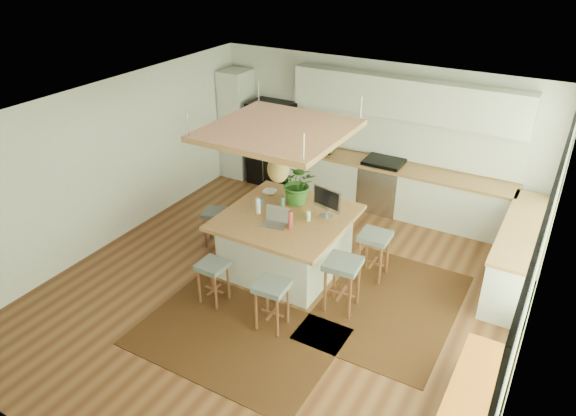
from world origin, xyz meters
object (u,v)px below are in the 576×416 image
Objects in this scene: microwave at (320,143)px; island_plant at (298,188)px; stool_right_front at (342,287)px; monitor at (327,201)px; laptop at (274,218)px; fridge at (272,140)px; stool_left_side at (215,225)px; stool_near_left at (213,281)px; stool_right_back at (373,256)px; island at (286,242)px; stool_near_right at (272,305)px.

island_plant reaches higher than microwave.
stool_right_front is 1.32m from monitor.
island_plant reaches higher than laptop.
fridge reaches higher than stool_left_side.
stool_near_left reaches higher than stool_left_side.
microwave is (-2.00, 2.14, 0.74)m from stool_right_back.
monitor reaches higher than microwave.
fridge is at bearing 129.68° from island_plant.
microwave reaches higher than island.
laptop is (0.46, 0.92, 0.70)m from stool_near_left.
island is at bearing -1.40° from stool_left_side.
fridge is 2.74× the size of stool_left_side.
monitor is (1.00, 1.54, 0.83)m from stool_near_left.
stool_right_front is 2.62m from stool_left_side.
island_plant is (-0.05, 0.46, 0.73)m from island.
laptop is 3.02m from microwave.
stool_left_side is at bearing -78.71° from fridge.
island_plant is at bearing 179.72° from stool_right_back.
laptop is (-1.19, 0.17, 0.70)m from stool_right_front.
microwave is (-0.72, 2.93, 0.05)m from laptop.
microwave is at bearing -2.12° from fridge.
laptop reaches higher than stool_near_right.
fridge reaches higher than monitor.
monitor reaches higher than stool_near_right.
fridge is at bearing 159.15° from microwave.
stool_right_back is (0.73, 1.77, 0.00)m from stool_near_right.
laptop is 0.56× the size of island_plant.
stool_right_back is 1.20× the size of stool_left_side.
stool_near_left is at bearing -103.78° from microwave.
island_plant is (1.82, -2.19, 0.27)m from fridge.
fridge is 2.65× the size of stool_near_left.
island is 0.67m from laptop.
microwave is 0.75× the size of island_plant.
island is 2.47× the size of stool_right_back.
stool_right_front is 0.96m from stool_right_back.
microwave is at bearing 132.10° from monitor.
microwave is (-1.91, 3.10, 0.74)m from stool_right_front.
monitor is (0.54, 0.62, 0.14)m from laptop.
island_plant is at bearing 76.21° from stool_near_left.
laptop is at bearing -87.47° from island_plant.
stool_right_back is 1.65m from laptop.
island is 1.39m from stool_left_side.
stool_near_left is at bearing -103.79° from island_plant.
monitor reaches higher than stool_near_left.
monitor reaches higher than stool_left_side.
island is at bearing 69.57° from stool_near_left.
microwave is (-0.27, 3.85, 0.74)m from stool_near_left.
laptop is at bearing -91.88° from island.
laptop is 0.75× the size of monitor.
stool_near_left is 1.58m from stool_left_side.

